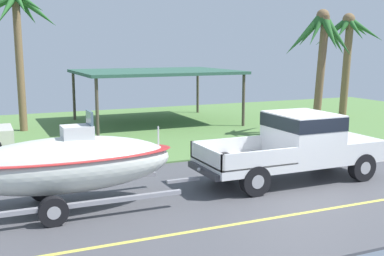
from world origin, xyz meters
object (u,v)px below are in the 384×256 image
(boat_on_trailer, at_px, (67,164))
(carport_awning, at_px, (155,73))
(pickup_truck_towing, at_px, (301,143))
(palm_tree_far_left, at_px, (323,42))
(palm_tree_mid, at_px, (347,40))
(palm_tree_near_left, at_px, (16,19))

(boat_on_trailer, relative_size, carport_awning, 0.82)
(pickup_truck_towing, relative_size, palm_tree_far_left, 1.06)
(carport_awning, bearing_deg, pickup_truck_towing, -88.03)
(boat_on_trailer, relative_size, palm_tree_mid, 1.10)
(boat_on_trailer, distance_m, palm_tree_far_left, 12.92)
(palm_tree_near_left, distance_m, palm_tree_far_left, 13.26)
(palm_tree_mid, bearing_deg, boat_on_trailer, -149.63)
(boat_on_trailer, bearing_deg, pickup_truck_towing, 0.00)
(palm_tree_near_left, relative_size, palm_tree_mid, 1.13)
(pickup_truck_towing, xyz_separation_m, palm_tree_near_left, (-6.67, 11.80, 3.95))
(boat_on_trailer, height_order, palm_tree_near_left, palm_tree_near_left)
(palm_tree_mid, bearing_deg, carport_awning, 171.35)
(boat_on_trailer, bearing_deg, carport_awning, 61.37)
(pickup_truck_towing, bearing_deg, palm_tree_mid, 44.12)
(palm_tree_mid, height_order, palm_tree_far_left, palm_tree_mid)
(carport_awning, height_order, palm_tree_near_left, palm_tree_near_left)
(boat_on_trailer, height_order, carport_awning, carport_awning)
(carport_awning, bearing_deg, boat_on_trailer, -118.63)
(carport_awning, distance_m, palm_tree_far_left, 8.18)
(carport_awning, bearing_deg, palm_tree_far_left, -49.63)
(pickup_truck_towing, xyz_separation_m, boat_on_trailer, (-6.61, 0.00, 0.03))
(palm_tree_mid, bearing_deg, palm_tree_near_left, 173.20)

